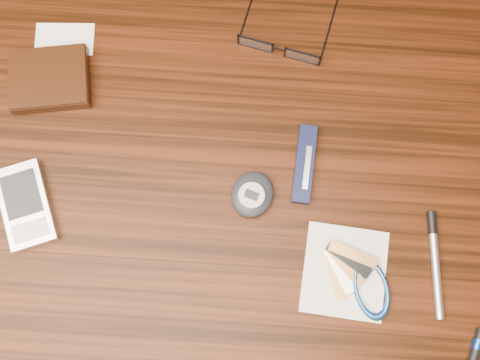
{
  "coord_description": "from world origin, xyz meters",
  "views": [
    {
      "loc": [
        0.05,
        -0.14,
        1.47
      ],
      "look_at": [
        0.04,
        0.02,
        0.76
      ],
      "focal_mm": 45.0,
      "sensor_mm": 36.0,
      "label": 1
    }
  ],
  "objects": [
    {
      "name": "pedometer",
      "position": [
        0.06,
        -0.0,
        0.76
      ],
      "size": [
        0.06,
        0.07,
        0.02
      ],
      "color": "#1F2429",
      "rests_on": "desk"
    },
    {
      "name": "wallet_and_card",
      "position": [
        -0.21,
        0.13,
        0.76
      ],
      "size": [
        0.11,
        0.13,
        0.02
      ],
      "color": "black",
      "rests_on": "desk"
    },
    {
      "name": "desk",
      "position": [
        0.0,
        0.0,
        0.65
      ],
      "size": [
        1.0,
        0.7,
        0.75
      ],
      "color": "#341508",
      "rests_on": "ground"
    },
    {
      "name": "pocket_knife",
      "position": [
        0.12,
        0.04,
        0.76
      ],
      "size": [
        0.03,
        0.1,
        0.01
      ],
      "color": "black",
      "rests_on": "desk"
    },
    {
      "name": "notepad_keys",
      "position": [
        0.19,
        -0.09,
        0.75
      ],
      "size": [
        0.12,
        0.11,
        0.01
      ],
      "color": "white",
      "rests_on": "desk"
    },
    {
      "name": "eyeglasses",
      "position": [
        0.08,
        0.19,
        0.76
      ],
      "size": [
        0.13,
        0.13,
        0.02
      ],
      "color": "black",
      "rests_on": "desk"
    },
    {
      "name": "pda_phone",
      "position": [
        -0.21,
        -0.03,
        0.76
      ],
      "size": [
        0.09,
        0.11,
        0.02
      ],
      "color": "silver",
      "rests_on": "desk"
    },
    {
      "name": "silver_pen",
      "position": [
        0.28,
        -0.06,
        0.75
      ],
      "size": [
        0.02,
        0.13,
        0.01
      ],
      "color": "#B2B2B6",
      "rests_on": "desk"
    },
    {
      "name": "ground",
      "position": [
        0.0,
        0.0,
        0.0
      ],
      "size": [
        3.8,
        3.8,
        0.0
      ],
      "primitive_type": "plane",
      "color": "#472814",
      "rests_on": "ground"
    }
  ]
}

